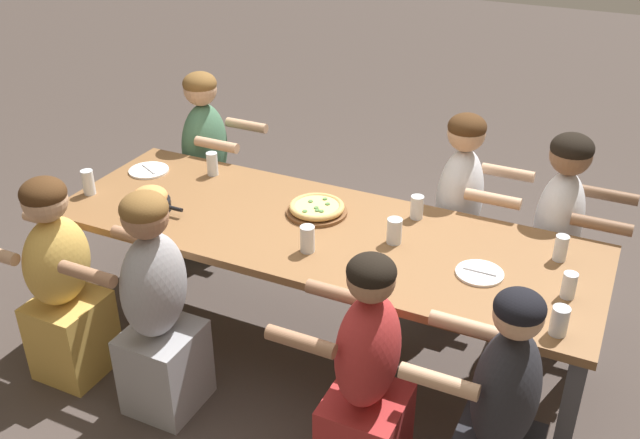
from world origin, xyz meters
name	(u,v)px	position (x,y,z in m)	size (l,w,h in m)	color
ground_plane	(320,348)	(0.00, 0.00, 0.00)	(18.00, 18.00, 0.00)	#423833
dining_table	(320,240)	(0.00, 0.00, 0.68)	(2.68, 0.92, 0.74)	brown
pizza_board_main	(317,209)	(-0.08, 0.13, 0.77)	(0.31, 0.31, 0.05)	brown
skillet_bowl	(150,200)	(-0.86, -0.20, 0.80)	(0.29, 0.20, 0.13)	black
empty_plate_a	(480,273)	(0.80, -0.06, 0.75)	(0.21, 0.21, 0.02)	white
empty_plate_b	(149,170)	(-1.16, 0.17, 0.75)	(0.22, 0.22, 0.02)	white
drinking_glass_a	(561,248)	(1.10, 0.21, 0.80)	(0.06, 0.06, 0.12)	silver
drinking_glass_b	(394,233)	(0.37, 0.03, 0.79)	(0.07, 0.07, 0.12)	silver
drinking_glass_c	(417,209)	(0.39, 0.31, 0.79)	(0.06, 0.06, 0.12)	silver
drinking_glass_d	(212,164)	(-0.81, 0.30, 0.81)	(0.06, 0.06, 0.13)	silver
drinking_glass_e	(374,279)	(0.42, -0.36, 0.79)	(0.07, 0.07, 0.11)	silver
drinking_glass_f	(559,323)	(1.18, -0.34, 0.79)	(0.07, 0.07, 0.12)	silver
drinking_glass_g	(307,240)	(0.04, -0.21, 0.80)	(0.07, 0.07, 0.13)	silver
drinking_glass_h	(88,182)	(-1.27, -0.19, 0.81)	(0.06, 0.06, 0.13)	silver
drinking_glass_i	(569,287)	(1.17, -0.08, 0.79)	(0.06, 0.06, 0.11)	silver
diner_near_midright	(366,384)	(0.53, -0.68, 0.50)	(0.51, 0.40, 1.11)	#B22D2D
diner_far_midright	(458,224)	(0.51, 0.68, 0.55)	(0.51, 0.40, 1.18)	silver
diner_near_left	(62,287)	(-1.06, -0.68, 0.51)	(0.51, 0.40, 1.09)	gold
diner_near_midleft	(157,313)	(-0.49, -0.68, 0.53)	(0.51, 0.40, 1.14)	#99999E
diner_far_left	(207,170)	(-1.12, 0.68, 0.55)	(0.51, 0.40, 1.18)	#477556
diner_near_right	(499,427)	(1.06, -0.68, 0.50)	(0.51, 0.40, 1.11)	#232328
diner_far_right	(555,245)	(1.03, 0.68, 0.54)	(0.51, 0.40, 1.17)	silver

